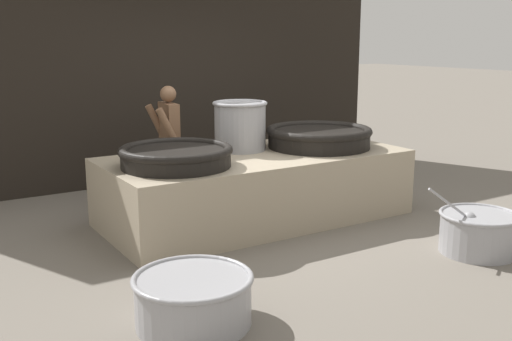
{
  "coord_description": "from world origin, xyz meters",
  "views": [
    {
      "loc": [
        -3.48,
        -5.56,
        2.03
      ],
      "look_at": [
        0.0,
        0.0,
        0.57
      ],
      "focal_mm": 42.0,
      "sensor_mm": 36.0,
      "label": 1
    }
  ],
  "objects": [
    {
      "name": "ground_plane",
      "position": [
        0.0,
        0.0,
        0.0
      ],
      "size": [
        60.0,
        60.0,
        0.0
      ],
      "primitive_type": "plane",
      "color": "slate"
    },
    {
      "name": "back_wall",
      "position": [
        0.0,
        2.47,
        1.84
      ],
      "size": [
        7.12,
        0.24,
        3.68
      ],
      "primitive_type": "cube",
      "color": "black",
      "rests_on": "ground_plane"
    },
    {
      "name": "hearth_platform",
      "position": [
        0.0,
        0.0,
        0.38
      ],
      "size": [
        3.39,
        1.55,
        0.75
      ],
      "color": "tan",
      "rests_on": "ground_plane"
    },
    {
      "name": "giant_wok_near",
      "position": [
        -1.03,
        -0.13,
        0.87
      ],
      "size": [
        1.15,
        1.15,
        0.21
      ],
      "color": "black",
      "rests_on": "hearth_platform"
    },
    {
      "name": "giant_wok_far",
      "position": [
        0.86,
        -0.03,
        0.89
      ],
      "size": [
        1.25,
        1.25,
        0.24
      ],
      "color": "black",
      "rests_on": "hearth_platform"
    },
    {
      "name": "stock_pot",
      "position": [
        -0.02,
        0.31,
        1.05
      ],
      "size": [
        0.63,
        0.63,
        0.56
      ],
      "color": "#9E9EA3",
      "rests_on": "hearth_platform"
    },
    {
      "name": "cook",
      "position": [
        -0.5,
        1.24,
        0.79
      ],
      "size": [
        0.36,
        0.55,
        1.45
      ],
      "rotation": [
        0.0,
        0.0,
        3.05
      ],
      "color": "brown",
      "rests_on": "ground_plane"
    },
    {
      "name": "prep_bowl_vegetables",
      "position": [
        1.23,
        -2.06,
        0.22
      ],
      "size": [
        0.98,
        0.76,
        0.7
      ],
      "color": "#9E9EA3",
      "rests_on": "ground_plane"
    },
    {
      "name": "prep_bowl_meat",
      "position": [
        -1.75,
        -1.94,
        0.2
      ],
      "size": [
        0.88,
        0.88,
        0.37
      ],
      "color": "#9E9EA3",
      "rests_on": "ground_plane"
    }
  ]
}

